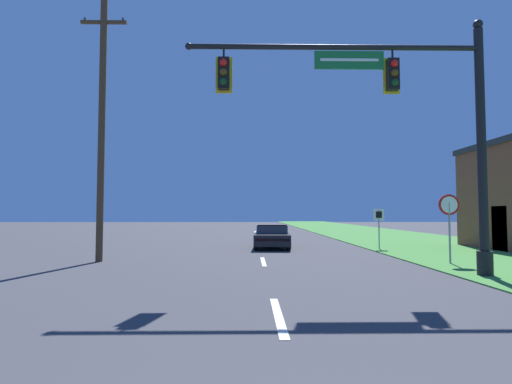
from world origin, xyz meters
The scene contains 7 objects.
grass_verge_right centered at (10.50, 30.00, 0.02)m, with size 10.00×110.00×0.04m.
road_center_line centered at (0.00, 22.00, 0.01)m, with size 0.16×34.80×0.01m.
signal_mast centered at (4.22, 10.38, 4.66)m, with size 9.07×0.47×7.68m.
car_ahead centered at (0.68, 20.08, 0.60)m, with size 2.03×4.30×1.19m.
stop_sign centered at (6.77, 13.16, 1.86)m, with size 0.76×0.07×2.50m.
route_sign_post centered at (6.13, 19.15, 1.53)m, with size 0.55×0.06×2.03m.
utility_pole_near centered at (-6.29, 14.13, 5.30)m, with size 1.80×0.26×10.28m.
Camera 1 is at (-0.52, -1.31, 1.87)m, focal length 28.00 mm.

